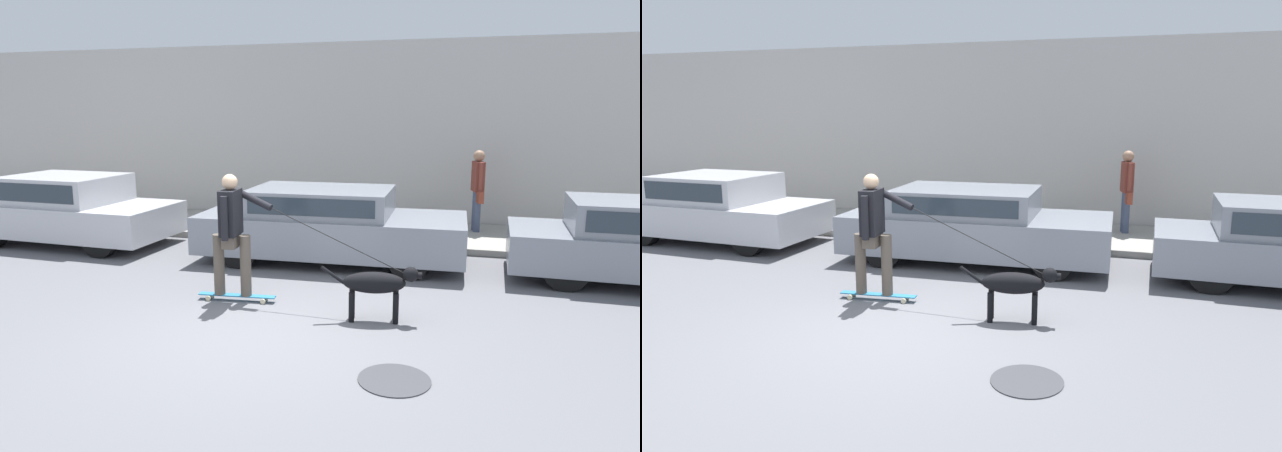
{
  "view_description": "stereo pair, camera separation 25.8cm",
  "coord_description": "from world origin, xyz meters",
  "views": [
    {
      "loc": [
        2.43,
        -5.9,
        2.55
      ],
      "look_at": [
        0.3,
        1.74,
        0.95
      ],
      "focal_mm": 32.0,
      "sensor_mm": 36.0,
      "label": 1
    },
    {
      "loc": [
        2.68,
        -5.83,
        2.55
      ],
      "look_at": [
        0.3,
        1.74,
        0.95
      ],
      "focal_mm": 32.0,
      "sensor_mm": 36.0,
      "label": 2
    }
  ],
  "objects": [
    {
      "name": "manhole_cover",
      "position": [
        1.76,
        -0.8,
        0.01
      ],
      "size": [
        0.71,
        0.71,
        0.01
      ],
      "color": "#38383D",
      "rests_on": "ground_plane"
    },
    {
      "name": "back_wall",
      "position": [
        0.0,
        7.02,
        2.03
      ],
      "size": [
        32.0,
        0.3,
        4.06
      ],
      "color": "#B2ADA8",
      "rests_on": "ground_plane"
    },
    {
      "name": "parked_car_1",
      "position": [
        0.01,
        3.37,
        0.63
      ],
      "size": [
        4.55,
        1.96,
        1.27
      ],
      "rotation": [
        0.0,
        0.0,
        0.04
      ],
      "color": "black",
      "rests_on": "ground_plane"
    },
    {
      "name": "parked_car_0",
      "position": [
        -5.2,
        3.37,
        0.65
      ],
      "size": [
        4.02,
        1.99,
        1.33
      ],
      "rotation": [
        0.0,
        0.0,
        -0.04
      ],
      "color": "black",
      "rests_on": "ground_plane"
    },
    {
      "name": "ground_plane",
      "position": [
        0.0,
        0.0,
        0.0
      ],
      "size": [
        36.0,
        36.0,
        0.0
      ],
      "primitive_type": "plane",
      "color": "slate"
    },
    {
      "name": "sidewalk_curb",
      "position": [
        0.0,
        5.61,
        0.06
      ],
      "size": [
        30.0,
        2.49,
        0.12
      ],
      "color": "gray",
      "rests_on": "ground_plane"
    },
    {
      "name": "pedestrian_with_bag",
      "position": [
        2.44,
        6.02,
        1.06
      ],
      "size": [
        0.27,
        0.63,
        1.66
      ],
      "rotation": [
        0.0,
        0.0,
        3.39
      ],
      "color": "#3D4760",
      "rests_on": "sidewalk_curb"
    },
    {
      "name": "skateboarder",
      "position": [
        -0.7,
        0.97,
        0.99
      ],
      "size": [
        2.92,
        0.61,
        1.74
      ],
      "rotation": [
        0.0,
        0.0,
        0.1
      ],
      "color": "beige",
      "rests_on": "ground_plane"
    },
    {
      "name": "fire_hydrant",
      "position": [
        -7.31,
        4.11,
        0.35
      ],
      "size": [
        0.18,
        0.18,
        0.67
      ],
      "color": "red",
      "rests_on": "ground_plane"
    },
    {
      "name": "dog",
      "position": [
        1.31,
        0.74,
        0.47
      ],
      "size": [
        1.23,
        0.39,
        0.7
      ],
      "rotation": [
        0.0,
        0.0,
        0.16
      ],
      "color": "black",
      "rests_on": "ground_plane"
    }
  ]
}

